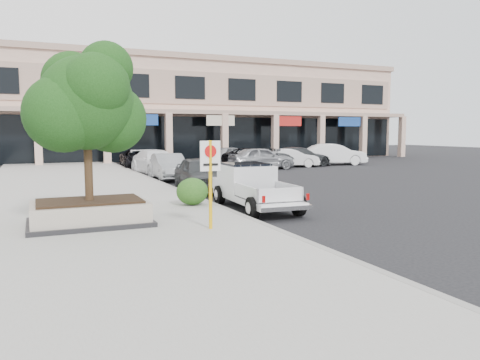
% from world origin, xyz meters
% --- Properties ---
extents(ground, '(120.00, 120.00, 0.00)m').
position_xyz_m(ground, '(0.00, 0.00, 0.00)').
color(ground, black).
rests_on(ground, ground).
extents(sidewalk, '(8.00, 52.00, 0.15)m').
position_xyz_m(sidewalk, '(-5.50, 6.00, 0.07)').
color(sidewalk, gray).
rests_on(sidewalk, ground).
extents(curb, '(0.20, 52.00, 0.15)m').
position_xyz_m(curb, '(-1.55, 6.00, 0.07)').
color(curb, gray).
rests_on(curb, ground).
extents(strip_mall, '(40.55, 12.43, 9.50)m').
position_xyz_m(strip_mall, '(8.00, 33.93, 4.75)').
color(strip_mall, tan).
rests_on(strip_mall, ground).
extents(planter, '(3.20, 2.20, 0.68)m').
position_xyz_m(planter, '(-5.94, 2.06, 0.48)').
color(planter, black).
rests_on(planter, sidewalk).
extents(planter_tree, '(2.90, 2.55, 4.00)m').
position_xyz_m(planter_tree, '(-5.80, 2.21, 3.41)').
color(planter_tree, '#302112').
rests_on(planter_tree, planter).
extents(no_parking_sign, '(0.55, 0.09, 2.30)m').
position_xyz_m(no_parking_sign, '(-3.11, 0.21, 1.63)').
color(no_parking_sign, '#F0B00C').
rests_on(no_parking_sign, sidewalk).
extents(hedge, '(1.10, 0.99, 0.93)m').
position_xyz_m(hedge, '(-2.34, 4.16, 0.62)').
color(hedge, '#184B15').
rests_on(hedge, sidewalk).
extents(pickup_truck, '(2.07, 5.01, 1.55)m').
position_xyz_m(pickup_truck, '(-0.35, 3.28, 0.77)').
color(pickup_truck, white).
rests_on(pickup_truck, ground).
extents(curb_car_a, '(2.19, 4.67, 1.54)m').
position_xyz_m(curb_car_a, '(-0.44, 8.82, 0.77)').
color(curb_car_a, '#303335').
rests_on(curb_car_a, ground).
extents(curb_car_b, '(1.80, 4.45, 1.44)m').
position_xyz_m(curb_car_b, '(-0.46, 14.22, 0.72)').
color(curb_car_b, gray).
rests_on(curb_car_b, ground).
extents(curb_car_c, '(2.59, 5.40, 1.52)m').
position_xyz_m(curb_car_c, '(-0.38, 17.41, 0.76)').
color(curb_car_c, white).
rests_on(curb_car_c, ground).
extents(curb_car_d, '(2.53, 5.05, 1.37)m').
position_xyz_m(curb_car_d, '(-0.36, 23.08, 0.69)').
color(curb_car_d, black).
rests_on(curb_car_d, ground).
extents(lot_car_a, '(4.73, 1.99, 1.60)m').
position_xyz_m(lot_car_a, '(7.31, 18.35, 0.80)').
color(lot_car_a, '#94969B').
rests_on(lot_car_a, ground).
extents(lot_car_b, '(4.40, 2.69, 1.37)m').
position_xyz_m(lot_car_b, '(10.28, 19.37, 0.68)').
color(lot_car_b, silver).
rests_on(lot_car_b, ground).
extents(lot_car_c, '(5.14, 2.24, 1.47)m').
position_xyz_m(lot_car_c, '(11.22, 19.70, 0.74)').
color(lot_car_c, '#2E3033').
rests_on(lot_car_c, ground).
extents(lot_car_d, '(5.42, 3.93, 1.37)m').
position_xyz_m(lot_car_d, '(8.44, 22.40, 0.68)').
color(lot_car_d, black).
rests_on(lot_car_d, ground).
extents(lot_car_e, '(4.45, 3.13, 1.41)m').
position_xyz_m(lot_car_e, '(8.06, 25.77, 0.70)').
color(lot_car_e, '#A1A4A9').
rests_on(lot_car_e, ground).
extents(lot_car_f, '(5.36, 2.94, 1.68)m').
position_xyz_m(lot_car_f, '(14.48, 19.91, 0.84)').
color(lot_car_f, white).
rests_on(lot_car_f, ground).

